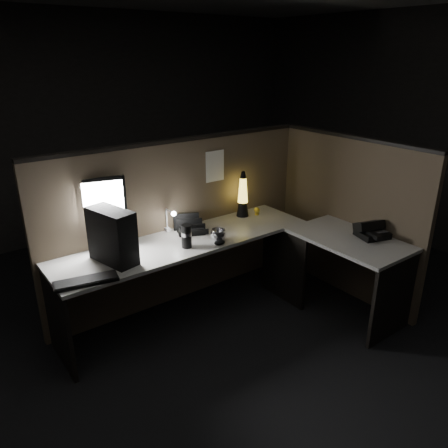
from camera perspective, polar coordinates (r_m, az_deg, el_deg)
floor at (r=3.74m, az=2.56°, el=-14.87°), size 6.00×6.00×0.00m
room_shell at (r=3.07m, az=3.07°, el=10.28°), size 6.00×6.00×6.00m
partition_back at (r=4.05m, az=-5.58°, el=0.16°), size 2.66×0.06×1.50m
partition_right at (r=4.31m, az=15.72°, el=0.78°), size 0.06×1.66×1.50m
desk at (r=3.70m, az=2.40°, el=-4.74°), size 2.60×1.60×0.73m
pc_tower at (r=3.37m, az=-14.41°, el=-1.52°), size 0.27×0.43×0.42m
monitor at (r=3.59m, az=-16.16°, el=2.19°), size 0.45×0.19×0.58m
keyboard at (r=3.19m, az=-17.58°, el=-7.14°), size 0.45×0.23×0.02m
mouse at (r=3.62m, az=-0.59°, el=-2.43°), size 0.10×0.07×0.04m
clip_lamp at (r=3.84m, az=-7.03°, el=0.63°), size 0.04×0.17×0.22m
organizer at (r=3.88m, az=-4.46°, el=-0.47°), size 0.29×0.28×0.17m
lava_lamp at (r=4.21m, az=2.47°, el=3.45°), size 0.12×0.12×0.44m
travel_mug at (r=3.55m, az=-4.92°, el=-1.60°), size 0.09×0.09×0.19m
steel_mug at (r=3.68m, az=-0.75°, el=-1.47°), size 0.16×0.16×0.10m
figurine at (r=4.28m, az=4.32°, el=1.81°), size 0.06×0.06×0.06m
pinned_paper at (r=4.06m, az=-1.19°, el=7.56°), size 0.20×0.00×0.29m
desk_phone at (r=3.97m, az=18.65°, el=-0.81°), size 0.30×0.30×0.15m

